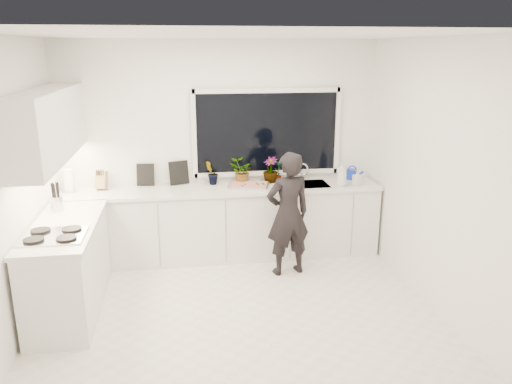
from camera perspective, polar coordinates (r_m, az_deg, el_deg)
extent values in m
cube|color=beige|center=(5.23, -2.16, -13.65)|extent=(4.00, 3.50, 0.02)
cube|color=white|center=(6.41, -4.11, 4.96)|extent=(4.00, 0.02, 2.70)
cube|color=white|center=(4.92, -26.28, -0.15)|extent=(0.02, 3.50, 2.70)
cube|color=white|center=(5.31, 19.77, 1.69)|extent=(0.02, 3.50, 2.70)
cube|color=white|center=(4.54, -2.53, 17.66)|extent=(4.00, 3.50, 0.02)
cube|color=black|center=(6.42, 1.26, 6.82)|extent=(1.80, 0.02, 1.00)
cube|color=white|center=(6.36, -3.71, -3.65)|extent=(3.92, 0.58, 0.88)
cube|color=white|center=(5.44, -20.59, -8.20)|extent=(0.58, 1.60, 0.88)
cube|color=silver|center=(6.21, -3.78, 0.32)|extent=(3.94, 0.62, 0.04)
cube|color=silver|center=(5.28, -21.08, -3.64)|extent=(0.62, 1.60, 0.04)
cube|color=white|center=(5.42, -22.59, 7.08)|extent=(0.34, 2.10, 0.70)
cube|color=silver|center=(6.40, 5.62, 0.47)|extent=(0.58, 0.42, 0.14)
cylinder|color=silver|center=(6.54, 5.23, 2.29)|extent=(0.03, 0.03, 0.22)
cube|color=black|center=(4.95, -22.16, -4.61)|extent=(0.56, 0.48, 0.03)
imported|color=black|center=(5.80, 3.68, -2.54)|extent=(0.60, 0.46, 1.47)
cube|color=silver|center=(6.21, -0.84, 0.70)|extent=(0.57, 0.48, 0.03)
cube|color=#AC3016|center=(6.21, -0.84, 0.85)|extent=(0.52, 0.42, 0.01)
cylinder|color=#132EB3|center=(6.71, 10.89, 2.01)|extent=(0.18, 0.18, 0.13)
cylinder|color=white|center=(6.40, -20.63, 1.17)|extent=(0.15, 0.15, 0.26)
cube|color=#8B5A40|center=(6.38, -17.26, 1.24)|extent=(0.15, 0.13, 0.22)
cylinder|color=silver|center=(5.70, -21.81, -1.23)|extent=(0.17, 0.17, 0.16)
cube|color=black|center=(6.41, -12.51, 1.94)|extent=(0.22, 0.05, 0.28)
cube|color=black|center=(6.39, -8.81, 2.19)|extent=(0.24, 0.10, 0.30)
imported|color=#26662D|center=(6.32, -5.08, 2.17)|extent=(0.21, 0.20, 0.30)
imported|color=#26662D|center=(6.35, -1.74, 2.37)|extent=(0.31, 0.28, 0.32)
imported|color=#26662D|center=(6.41, 1.65, 2.57)|extent=(0.27, 0.27, 0.33)
imported|color=#26662D|center=(6.43, 2.60, 2.40)|extent=(0.18, 0.18, 0.29)
imported|color=#D8BF66|center=(6.32, 9.77, 2.07)|extent=(0.16, 0.16, 0.31)
imported|color=#D8BF66|center=(6.40, 11.49, 1.63)|extent=(0.12, 0.12, 0.20)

